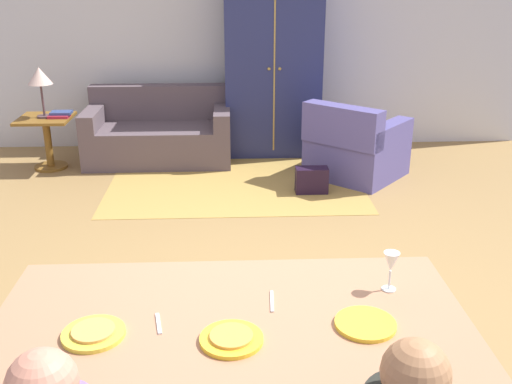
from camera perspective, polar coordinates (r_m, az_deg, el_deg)
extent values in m
cube|color=olive|center=(4.62, 0.88, -6.55)|extent=(6.79, 6.30, 0.02)
cube|color=silver|center=(7.33, -0.58, 14.93)|extent=(6.79, 0.10, 2.70)
cube|color=#AB7856|center=(2.54, -2.40, -12.17)|extent=(1.98, 0.98, 0.04)
cube|color=#AB7856|center=(3.25, -19.42, -13.36)|extent=(0.06, 0.06, 0.72)
cube|color=#AB7856|center=(3.24, 14.75, -12.85)|extent=(0.06, 0.06, 0.72)
cylinder|color=yellow|center=(2.49, -15.36, -13.02)|extent=(0.25, 0.25, 0.02)
cylinder|color=#DB9A4D|center=(2.48, -15.40, -12.73)|extent=(0.17, 0.17, 0.01)
cylinder|color=yellow|center=(2.37, -2.38, -13.96)|extent=(0.25, 0.25, 0.02)
cylinder|color=gold|center=(2.37, -2.39, -13.66)|extent=(0.17, 0.17, 0.01)
cylinder|color=yellow|center=(2.50, 10.48, -12.38)|extent=(0.25, 0.25, 0.02)
cylinder|color=silver|center=(2.77, 12.65, -9.10)|extent=(0.06, 0.06, 0.01)
cylinder|color=silver|center=(2.75, 12.73, -8.23)|extent=(0.01, 0.01, 0.09)
cone|color=silver|center=(2.71, 12.88, -6.56)|extent=(0.07, 0.07, 0.09)
cube|color=silver|center=(2.50, -9.36, -12.37)|extent=(0.04, 0.15, 0.01)
cube|color=silver|center=(2.62, 1.55, -10.46)|extent=(0.02, 0.17, 0.01)
sphere|color=tan|center=(1.89, -19.90, -16.98)|extent=(0.21, 0.21, 0.21)
sphere|color=#A7754D|center=(1.89, 15.10, -16.48)|extent=(0.21, 0.21, 0.21)
cube|color=#A98741|center=(6.17, -1.99, 0.88)|extent=(2.60, 1.80, 0.01)
cube|color=#55474E|center=(6.92, -9.28, 4.64)|extent=(1.63, 0.84, 0.42)
cube|color=#55474E|center=(7.15, -9.18, 8.57)|extent=(1.63, 0.20, 0.40)
cube|color=#55474E|center=(6.96, -15.41, 6.91)|extent=(0.18, 0.84, 0.20)
cube|color=#55474E|center=(6.79, -3.29, 7.28)|extent=(0.18, 0.84, 0.20)
cube|color=#504A88|center=(6.44, 9.67, 3.38)|extent=(1.19, 1.19, 0.42)
cube|color=#504A88|center=(6.04, 8.30, 6.34)|extent=(0.77, 0.71, 0.40)
cube|color=#504A88|center=(6.21, 12.54, 5.49)|extent=(0.69, 0.75, 0.20)
cube|color=#504A88|center=(6.52, 7.27, 6.56)|extent=(0.69, 0.75, 0.20)
cube|color=navy|center=(7.00, 1.60, 12.15)|extent=(1.10, 0.56, 2.10)
cube|color=gold|center=(6.72, 1.78, 11.78)|extent=(0.02, 0.01, 1.89)
sphere|color=gold|center=(6.71, 1.26, 11.77)|extent=(0.04, 0.04, 0.04)
sphere|color=gold|center=(6.72, 2.30, 11.77)|extent=(0.04, 0.04, 0.04)
cube|color=brown|center=(6.89, -19.65, 6.67)|extent=(0.56, 0.56, 0.03)
cylinder|color=brown|center=(6.96, -19.36, 4.37)|extent=(0.08, 0.08, 0.55)
cylinder|color=brown|center=(7.03, -19.11, 2.34)|extent=(0.36, 0.36, 0.03)
cylinder|color=#4B353A|center=(6.88, -19.67, 6.88)|extent=(0.16, 0.16, 0.02)
cylinder|color=#4B353A|center=(6.84, -19.86, 8.33)|extent=(0.02, 0.02, 0.34)
cone|color=#C8A99B|center=(6.80, -20.13, 10.47)|extent=(0.26, 0.26, 0.18)
cube|color=#A02238|center=(6.82, -18.42, 6.94)|extent=(0.22, 0.16, 0.03)
cube|color=navy|center=(6.85, -18.23, 7.26)|extent=(0.22, 0.16, 0.03)
cube|color=black|center=(5.90, 5.37, 1.13)|extent=(0.32, 0.16, 0.26)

